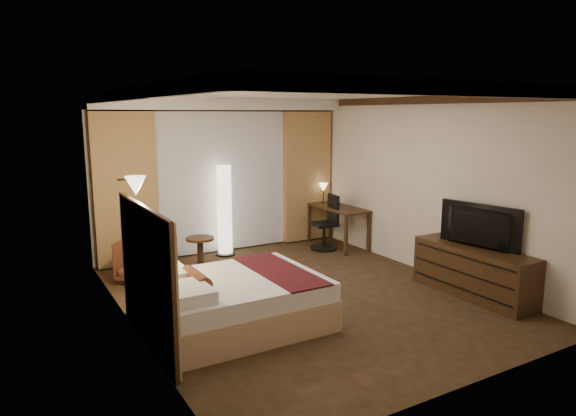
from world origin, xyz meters
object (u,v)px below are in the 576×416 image
side_table (200,252)px  television (475,223)px  dresser (473,272)px  office_chair (324,222)px  floor_lamp (225,210)px  armchair (146,257)px  desk (338,227)px  bed (235,302)px

side_table → television: television is taller
dresser → television: 0.67m
office_chair → dresser: (0.39, -3.02, -0.16)m
television → floor_lamp: bearing=20.2°
armchair → dresser: bearing=3.4°
armchair → desk: 3.62m
bed → side_table: size_ratio=3.96×
desk → dresser: desk is taller
bed → armchair: armchair is taller
dresser → television: size_ratio=1.52×
armchair → television: bearing=3.2°
office_chair → television: bearing=-77.0°
side_table → dresser: 4.13m
side_table → office_chair: size_ratio=0.49×
floor_lamp → television: bearing=-60.0°
bed → desk: (3.16, 2.36, 0.09)m
side_table → floor_lamp: bearing=37.2°
desk → side_table: bearing=179.6°
desk → dresser: size_ratio=0.74×
armchair → desk: size_ratio=0.55×
armchair → office_chair: 3.28m
office_chair → dresser: size_ratio=0.58×
armchair → desk: bearing=44.7°
armchair → desk: desk is taller
side_table → office_chair: office_chair is taller
office_chair → floor_lamp: bearing=168.1°
television → bed: bearing=67.6°
side_table → desk: 2.69m
side_table → office_chair: bearing=-1.6°
side_table → television: 4.17m
armchair → dresser: (3.66, -2.87, -0.02)m
armchair → floor_lamp: size_ratio=0.45×
desk → dresser: 3.07m
floor_lamp → television: 4.13m
dresser → desk: bearing=90.9°
bed → television: size_ratio=1.71×
floor_lamp → television: size_ratio=1.38×
side_table → office_chair: 2.36m
side_table → armchair: bearing=-166.8°
office_chair → television: 3.08m
bed → floor_lamp: size_ratio=1.24×
floor_lamp → armchair: bearing=-155.8°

